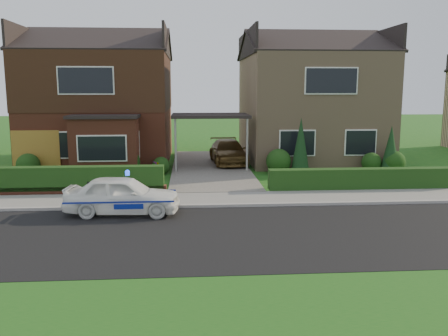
{
  "coord_description": "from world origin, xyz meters",
  "views": [
    {
      "loc": [
        -1.04,
        -12.72,
        4.04
      ],
      "look_at": [
        0.15,
        3.5,
        1.3
      ],
      "focal_mm": 38.0,
      "sensor_mm": 36.0,
      "label": 1
    }
  ],
  "objects": [
    {
      "name": "shrub_right_far",
      "position": [
        8.8,
        9.2,
        0.54
      ],
      "size": [
        1.08,
        1.08,
        1.08
      ],
      "primitive_type": "sphere",
      "color": "#103310",
      "rests_on": "ground"
    },
    {
      "name": "shrub_left_mid",
      "position": [
        -4.0,
        9.3,
        0.66
      ],
      "size": [
        1.32,
        1.32,
        1.32
      ],
      "primitive_type": "sphere",
      "color": "#103310",
      "rests_on": "ground"
    },
    {
      "name": "shrub_left_far",
      "position": [
        -8.5,
        9.5,
        0.54
      ],
      "size": [
        1.08,
        1.08,
        1.08
      ],
      "primitive_type": "sphere",
      "color": "#103310",
      "rests_on": "ground"
    },
    {
      "name": "dwarf_wall",
      "position": [
        -5.8,
        5.3,
        0.18
      ],
      "size": [
        7.7,
        0.25,
        0.36
      ],
      "primitive_type": "cube",
      "color": "brown",
      "rests_on": "ground"
    },
    {
      "name": "ground",
      "position": [
        0.0,
        0.0,
        0.0
      ],
      "size": [
        120.0,
        120.0,
        0.0
      ],
      "primitive_type": "plane",
      "color": "#185316",
      "rests_on": "ground"
    },
    {
      "name": "conifer_a",
      "position": [
        4.2,
        9.2,
        1.3
      ],
      "size": [
        0.9,
        0.9,
        2.6
      ],
      "primitive_type": "cone",
      "color": "black",
      "rests_on": "ground"
    },
    {
      "name": "grass_verge",
      "position": [
        0.0,
        -5.0,
        0.0
      ],
      "size": [
        60.0,
        4.0,
        0.01
      ],
      "primitive_type": "cube",
      "color": "#185316",
      "rests_on": "ground"
    },
    {
      "name": "shrub_right_mid",
      "position": [
        7.8,
        9.5,
        0.48
      ],
      "size": [
        0.96,
        0.96,
        0.96
      ],
      "primitive_type": "sphere",
      "color": "#103310",
      "rests_on": "ground"
    },
    {
      "name": "kerb",
      "position": [
        0.0,
        3.05,
        0.06
      ],
      "size": [
        60.0,
        0.16,
        0.12
      ],
      "primitive_type": "cube",
      "color": "#9E9993",
      "rests_on": "ground"
    },
    {
      "name": "driveway",
      "position": [
        0.0,
        11.0,
        0.06
      ],
      "size": [
        3.8,
        12.0,
        0.12
      ],
      "primitive_type": "cube",
      "color": "#666059",
      "rests_on": "ground"
    },
    {
      "name": "hedge_left",
      "position": [
        -5.8,
        5.45,
        0.0
      ],
      "size": [
        7.5,
        0.55,
        0.9
      ],
      "primitive_type": "cube",
      "color": "#103310",
      "rests_on": "ground"
    },
    {
      "name": "house_right",
      "position": [
        5.8,
        13.99,
        3.66
      ],
      "size": [
        7.5,
        8.06,
        7.25
      ],
      "color": "tan",
      "rests_on": "ground"
    },
    {
      "name": "carport_link",
      "position": [
        0.0,
        10.95,
        2.66
      ],
      "size": [
        3.8,
        3.0,
        2.77
      ],
      "color": "black",
      "rests_on": "ground"
    },
    {
      "name": "potted_plant_b",
      "position": [
        -3.6,
        6.0,
        0.35
      ],
      "size": [
        0.5,
        0.49,
        0.7
      ],
      "primitive_type": "imported",
      "rotation": [
        0.0,
        0.0,
        0.7
      ],
      "color": "gray",
      "rests_on": "ground"
    },
    {
      "name": "shrub_right_near",
      "position": [
        3.2,
        9.4,
        0.6
      ],
      "size": [
        1.2,
        1.2,
        1.2
      ],
      "primitive_type": "sphere",
      "color": "#103310",
      "rests_on": "ground"
    },
    {
      "name": "potted_plant_c",
      "position": [
        -2.5,
        8.12,
        0.42
      ],
      "size": [
        0.5,
        0.5,
        0.84
      ],
      "primitive_type": "imported",
      "rotation": [
        0.0,
        0.0,
        1.51
      ],
      "color": "gray",
      "rests_on": "ground"
    },
    {
      "name": "sidewalk",
      "position": [
        0.0,
        4.1,
        0.05
      ],
      "size": [
        60.0,
        2.0,
        0.1
      ],
      "primitive_type": "cube",
      "color": "slate",
      "rests_on": "ground"
    },
    {
      "name": "driveway_car",
      "position": [
        1.0,
        12.05,
        0.73
      ],
      "size": [
        1.97,
        4.3,
        1.22
      ],
      "primitive_type": "imported",
      "rotation": [
        0.0,
        0.0,
        0.06
      ],
      "color": "brown",
      "rests_on": "driveway"
    },
    {
      "name": "house_left",
      "position": [
        -5.78,
        13.9,
        3.81
      ],
      "size": [
        7.5,
        9.53,
        7.25
      ],
      "color": "brown",
      "rests_on": "ground"
    },
    {
      "name": "shrub_left_near",
      "position": [
        -2.4,
        9.6,
        0.42
      ],
      "size": [
        0.84,
        0.84,
        0.84
      ],
      "primitive_type": "sphere",
      "color": "#103310",
      "rests_on": "ground"
    },
    {
      "name": "road",
      "position": [
        0.0,
        0.0,
        0.0
      ],
      "size": [
        60.0,
        6.0,
        0.02
      ],
      "primitive_type": "cube",
      "color": "black",
      "rests_on": "ground"
    },
    {
      "name": "garage_door",
      "position": [
        -8.25,
        9.96,
        1.05
      ],
      "size": [
        2.2,
        0.1,
        2.1
      ],
      "primitive_type": "cube",
      "color": "olive",
      "rests_on": "ground"
    },
    {
      "name": "hedge_right",
      "position": [
        5.8,
        5.35,
        0.0
      ],
      "size": [
        7.5,
        0.55,
        0.8
      ],
      "primitive_type": "cube",
      "color": "#103310",
      "rests_on": "ground"
    },
    {
      "name": "police_car",
      "position": [
        -3.22,
        2.4,
        0.63
      ],
      "size": [
        3.38,
        3.77,
        1.42
      ],
      "rotation": [
        0.0,
        0.0,
        1.5
      ],
      "color": "white",
      "rests_on": "ground"
    },
    {
      "name": "conifer_b",
      "position": [
        8.6,
        9.2,
        1.1
      ],
      "size": [
        0.9,
        0.9,
        2.2
      ],
      "primitive_type": "cone",
      "color": "black",
      "rests_on": "ground"
    }
  ]
}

